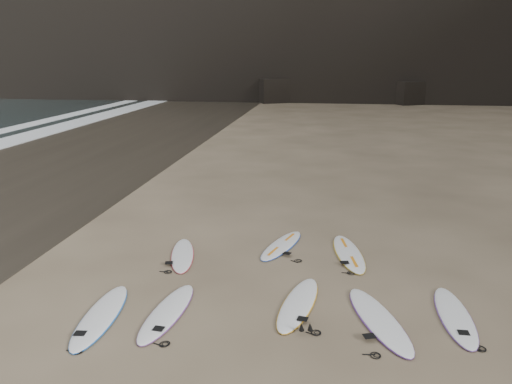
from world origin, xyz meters
TOP-DOWN VIEW (x-y plane):
  - ground at (0.00, 0.00)m, footprint 240.00×240.00m
  - wet_sand at (-13.00, 10.00)m, footprint 12.00×200.00m
  - surfboard_0 at (-4.10, -0.92)m, footprint 0.83×2.65m
  - surfboard_1 at (-2.84, -0.58)m, footprint 0.80×2.52m
  - surfboard_2 at (-0.26, 0.16)m, footprint 1.03×2.55m
  - surfboard_3 at (1.34, -0.27)m, footprint 1.45×2.73m
  - surfboard_4 at (2.84, 0.10)m, footprint 0.62×2.47m
  - surfboard_5 at (-3.38, 2.33)m, footprint 1.10×2.36m
  - surfboard_6 at (-0.91, 3.36)m, footprint 1.26×2.44m
  - surfboard_7 at (0.87, 3.05)m, footprint 1.06×2.66m

SIDE VIEW (x-z plane):
  - ground at x=0.00m, z-range 0.00..0.00m
  - wet_sand at x=-13.00m, z-range 0.00..0.01m
  - surfboard_5 at x=-3.38m, z-range 0.00..0.08m
  - surfboard_6 at x=-0.91m, z-range 0.00..0.09m
  - surfboard_4 at x=2.84m, z-range 0.00..0.09m
  - surfboard_1 at x=-2.84m, z-range 0.00..0.09m
  - surfboard_2 at x=-0.26m, z-range 0.00..0.09m
  - surfboard_7 at x=0.87m, z-range 0.00..0.09m
  - surfboard_0 at x=-4.10m, z-range 0.00..0.09m
  - surfboard_3 at x=1.34m, z-range 0.00..0.10m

